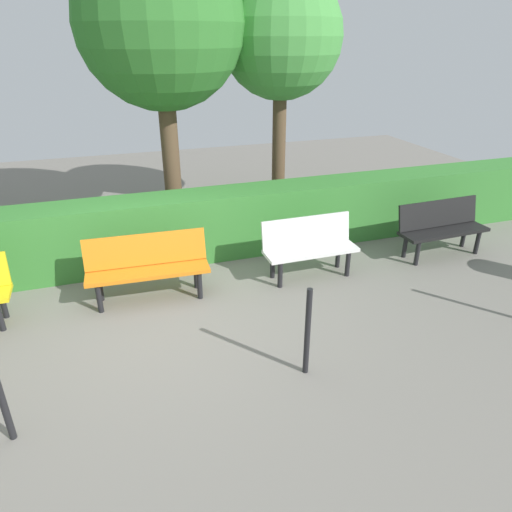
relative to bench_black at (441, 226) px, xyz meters
The scene contains 9 objects.
ground_plane 4.60m from the bench_black, ahead, with size 18.55×18.55×0.00m, color gray.
bench_black is the anchor object (origin of this frame).
bench_white 2.28m from the bench_black, ahead, with size 1.36×0.46×0.86m.
bench_orange 4.56m from the bench_black, ahead, with size 1.60×0.54×0.86m.
hedge_row 3.69m from the bench_black, 17.87° to the right, with size 14.55×0.69×1.03m, color #387F33.
tree_near 4.14m from the bench_black, 56.06° to the right, with size 2.10×2.10×4.23m.
tree_mid 5.35m from the bench_black, 32.33° to the right, with size 2.60×2.60×4.66m.
railing_post_mid 3.78m from the bench_black, 31.99° to the left, with size 0.06×0.06×1.00m, color black.
railing_post_far 6.33m from the bench_black, 18.45° to the left, with size 0.06×0.06×1.00m, color black.
Camera 1 is at (0.38, 4.99, 3.20)m, focal length 32.40 mm.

